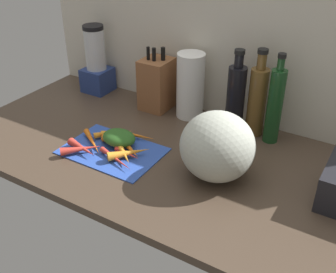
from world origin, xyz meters
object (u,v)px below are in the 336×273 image
Objects in this scene: carrot_2 at (82,148)px; carrot_11 at (92,142)px; carrot_9 at (81,149)px; bottle_1 at (257,100)px; carrot_10 at (129,153)px; knife_block at (157,84)px; bottle_0 at (236,98)px; carrot_1 at (127,153)px; blender_appliance at (96,64)px; carrot_7 at (117,140)px; cutting_board at (112,150)px; winter_squash at (217,146)px; carrot_5 at (130,149)px; carrot_0 at (122,151)px; carrot_6 at (111,133)px; paper_towel_roll at (190,86)px; carrot_8 at (117,133)px; carrot_4 at (116,159)px; bottle_2 at (275,105)px; carrot_3 at (135,135)px.

carrot_2 is 0.78× the size of carrot_11.
carrot_9 is 68.44cm from bottle_1.
carrot_10 is 42.84cm from knife_block.
carrot_9 is at bearing -93.85° from knife_block.
knife_block is at bearing 177.61° from bottle_0.
blender_appliance reaches higher than carrot_1.
blender_appliance reaches higher than carrot_7.
bottle_0 is (32.70, 33.26, 12.17)cm from carrot_7.
carrot_7 is at bearing -82.83° from knife_block.
carrot_1 is (7.37, -0.71, 1.54)cm from cutting_board.
bottle_0 is at bearing 103.07° from winter_squash.
carrot_0 is at bearing -115.72° from carrot_5.
winter_squash is at bearing -2.25° from carrot_6.
carrot_0 is at bearing -177.38° from carrot_1.
carrot_2 is 51.66cm from paper_towel_roll.
carrot_6 is 1.11× the size of carrot_8.
carrot_4 is 51.63cm from bottle_0.
paper_towel_roll reaches higher than carrot_4.
bottle_2 is at bearing 75.79° from winter_squash.
cutting_board is 40.75cm from knife_block.
carrot_4 is 14.48cm from carrot_9.
bottle_2 reaches higher than winter_squash.
carrot_7 is at bearing 55.05° from carrot_2.
cutting_board is 2.08× the size of carrot_4.
bottle_0 is at bearing -163.03° from bottle_1.
carrot_8 is 31.86cm from knife_block.
carrot_5 is 0.93× the size of carrot_6.
paper_towel_roll is 0.80× the size of bottle_1.
bottle_0 reaches higher than carrot_9.
cutting_board is 2.92× the size of carrot_5.
carrot_3 is 7.07cm from carrot_8.
carrot_1 is at bearing -135.98° from bottle_2.
carrot_5 is 0.45× the size of knife_block.
carrot_4 is 17.14cm from carrot_8.
carrot_10 is 32.92cm from winter_squash.
bottle_0 is (24.40, 38.06, 12.46)cm from carrot_1.
knife_block reaches higher than carrot_10.
carrot_1 is at bearing -31.16° from carrot_6.
knife_block is at bearing -177.10° from paper_towel_roll.
carrot_4 is 64.85cm from blender_appliance.
carrot_11 is 0.63× the size of paper_towel_roll.
paper_towel_roll is (4.85, 45.23, 11.97)cm from carrot_4.
carrot_8 is 0.34× the size of bottle_2.
bottle_1 is at bearing 34.72° from carrot_6.
carrot_4 is 0.50× the size of bottle_1.
carrot_9 is (-8.43, -7.51, 1.93)cm from cutting_board.
bottle_0 is (25.15, 35.32, 12.22)cm from carrot_5.
blender_appliance is at bearing 178.79° from knife_block.
bottle_0 is (37.08, -1.55, 3.10)cm from knife_block.
paper_towel_roll is at bearing 86.37° from carrot_10.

